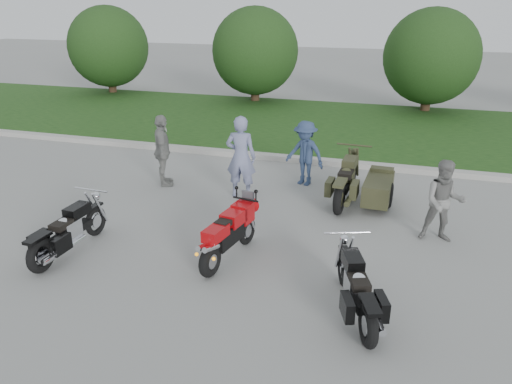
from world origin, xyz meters
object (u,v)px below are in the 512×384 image
(person_stripe, at_px, (241,157))
(person_denim, at_px, (305,153))
(sportbike_red, at_px, (228,233))
(cruiser_sidecar, at_px, (365,186))
(person_grey, at_px, (444,202))
(cruiser_right, at_px, (357,291))
(cruiser_left, at_px, (66,233))
(person_back, at_px, (163,151))

(person_stripe, relative_size, person_denim, 1.20)
(person_stripe, bearing_deg, sportbike_red, 100.71)
(person_denim, bearing_deg, sportbike_red, -77.16)
(sportbike_red, relative_size, cruiser_sidecar, 0.78)
(sportbike_red, height_order, person_grey, person_grey)
(cruiser_right, xyz_separation_m, person_denim, (-1.84, 5.14, 0.38))
(cruiser_sidecar, height_order, person_denim, person_denim)
(sportbike_red, height_order, person_stripe, person_stripe)
(cruiser_left, height_order, cruiser_sidecar, cruiser_sidecar)
(person_stripe, height_order, person_denim, person_stripe)
(person_stripe, bearing_deg, person_denim, -139.04)
(cruiser_left, height_order, cruiser_right, cruiser_left)
(cruiser_right, distance_m, person_stripe, 5.02)
(cruiser_sidecar, relative_size, person_back, 1.36)
(cruiser_sidecar, distance_m, person_back, 4.81)
(sportbike_red, bearing_deg, person_grey, 37.88)
(person_denim, bearing_deg, cruiser_right, -50.87)
(cruiser_right, bearing_deg, person_grey, 47.21)
(sportbike_red, distance_m, cruiser_right, 2.53)
(cruiser_sidecar, relative_size, person_denim, 1.49)
(person_back, bearing_deg, sportbike_red, -164.94)
(cruiser_left, relative_size, cruiser_sidecar, 0.88)
(sportbike_red, relative_size, cruiser_left, 0.89)
(cruiser_right, relative_size, person_grey, 1.26)
(cruiser_right, height_order, person_denim, person_denim)
(cruiser_right, height_order, person_grey, person_grey)
(cruiser_sidecar, bearing_deg, cruiser_right, -83.35)
(cruiser_right, xyz_separation_m, person_stripe, (-3.06, 3.94, 0.54))
(cruiser_right, height_order, person_back, person_back)
(person_denim, height_order, person_back, person_back)
(cruiser_right, distance_m, cruiser_sidecar, 4.28)
(sportbike_red, bearing_deg, cruiser_right, -13.75)
(person_grey, bearing_deg, cruiser_sidecar, 132.65)
(sportbike_red, height_order, cruiser_sidecar, cruiser_sidecar)
(cruiser_left, xyz_separation_m, person_back, (0.04, 3.70, 0.46))
(person_back, bearing_deg, cruiser_left, 152.35)
(person_stripe, xyz_separation_m, person_denim, (1.23, 1.21, -0.16))
(person_denim, bearing_deg, person_grey, -16.63)
(person_back, bearing_deg, cruiser_right, -155.81)
(person_denim, bearing_deg, person_back, -142.55)
(person_stripe, bearing_deg, person_grey, 162.86)
(sportbike_red, distance_m, cruiser_left, 2.89)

